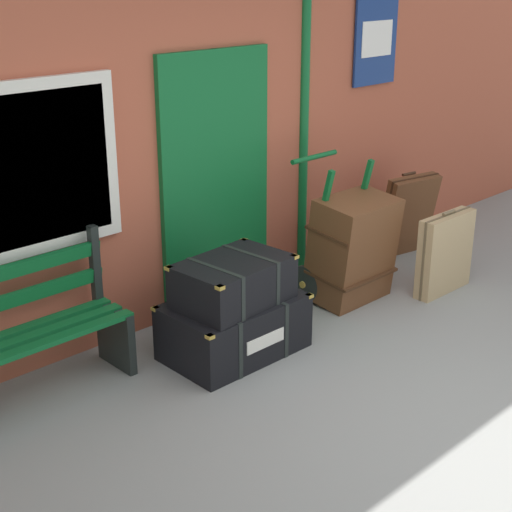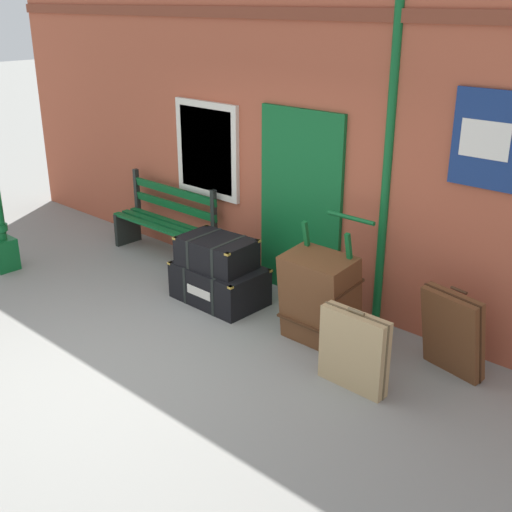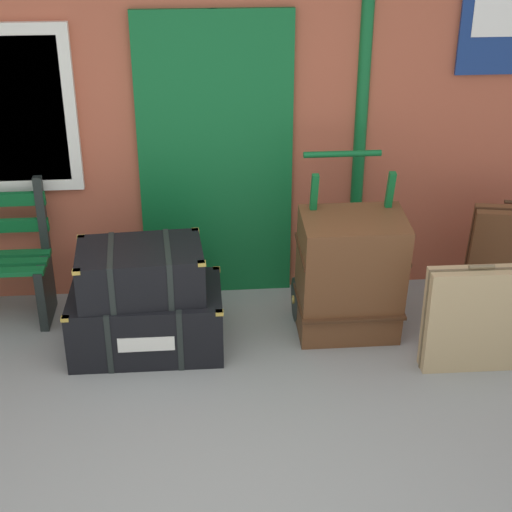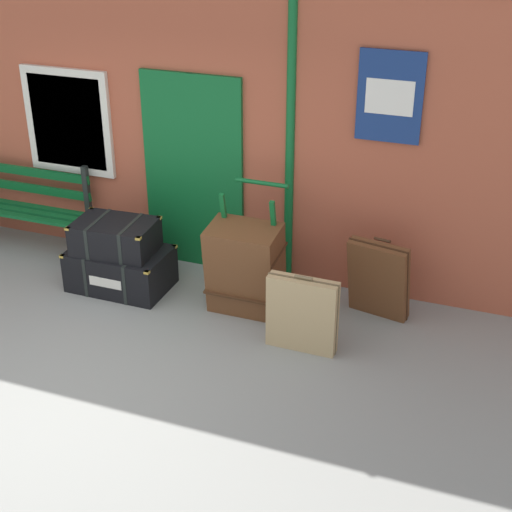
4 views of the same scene
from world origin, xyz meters
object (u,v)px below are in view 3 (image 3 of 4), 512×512
Objects in this scene: porters_trolley at (344,288)px; large_brown_trunk at (350,276)px; suitcase_brown at (475,319)px; steamer_trunk_base at (148,319)px; steamer_trunk_middle at (141,271)px; suitcase_olive at (509,256)px.

large_brown_trunk is at bearing -90.00° from porters_trolley.
steamer_trunk_base is at bearing 168.50° from suitcase_brown.
steamer_trunk_base is 2.14m from suitcase_brown.
steamer_trunk_middle is at bearing -171.16° from porters_trolley.
suitcase_brown is at bearing -10.99° from steamer_trunk_middle.
steamer_trunk_middle is 1.44m from porters_trolley.
porters_trolley is at bearing 8.84° from steamer_trunk_middle.
steamer_trunk_middle is 1.40m from large_brown_trunk.
suitcase_brown is at bearing -11.50° from steamer_trunk_base.
porters_trolley reaches higher than large_brown_trunk.
large_brown_trunk is 0.85m from suitcase_brown.
suitcase_olive is 1.12× the size of suitcase_brown.
large_brown_trunk is 1.24× the size of suitcase_brown.
suitcase_olive is (2.61, 0.34, 0.19)m from steamer_trunk_base.
suitcase_olive is (2.63, 0.36, -0.18)m from steamer_trunk_middle.
large_brown_trunk is 1.28m from suitcase_olive.
steamer_trunk_base is at bearing -179.00° from large_brown_trunk.
porters_trolley is (1.39, 0.22, -0.31)m from steamer_trunk_middle.
steamer_trunk_middle reaches higher than steamer_trunk_base.
suitcase_brown is (-0.52, -0.77, -0.05)m from suitcase_olive.
steamer_trunk_middle is at bearing -172.20° from suitcase_olive.
steamer_trunk_middle is 1.14× the size of suitcase_brown.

